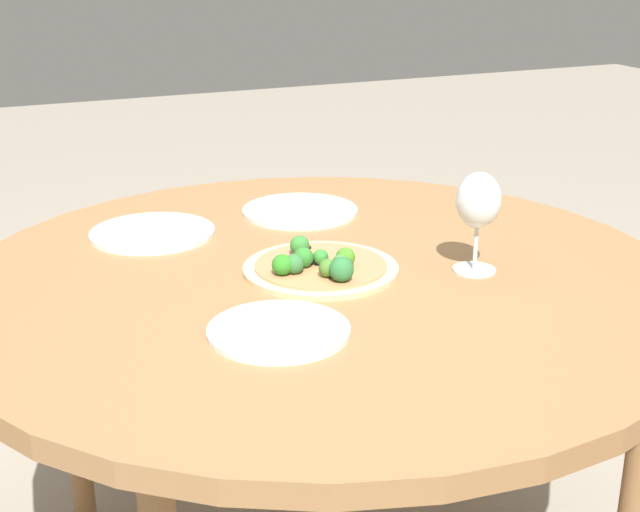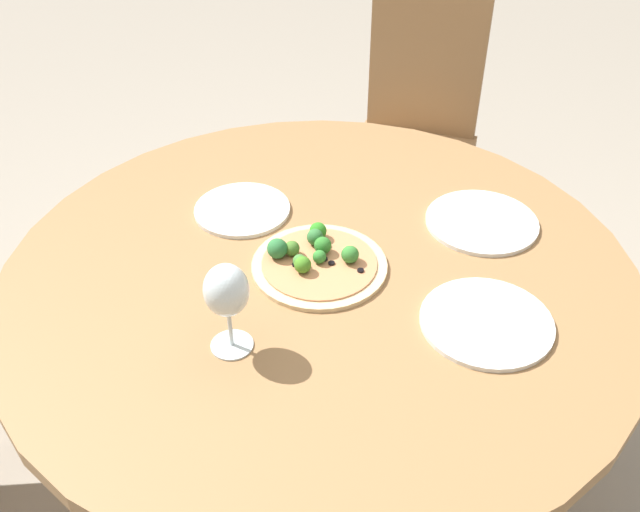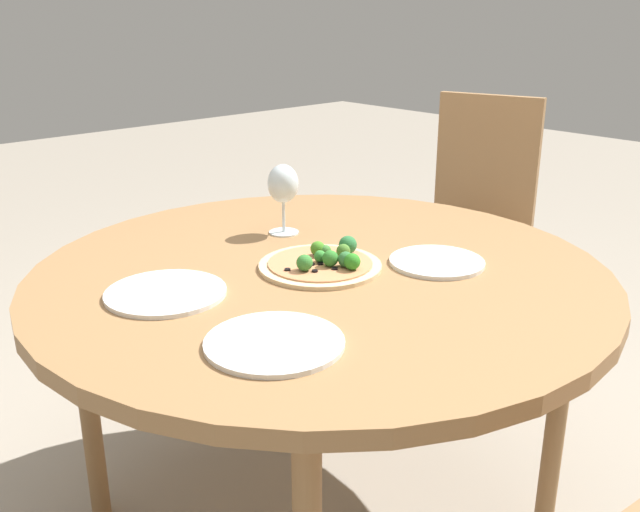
{
  "view_description": "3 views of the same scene",
  "coord_description": "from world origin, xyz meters",
  "px_view_note": "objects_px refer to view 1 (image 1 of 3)",
  "views": [
    {
      "loc": [
        1.4,
        -0.61,
        1.31
      ],
      "look_at": [
        -0.0,
        -0.0,
        0.75
      ],
      "focal_mm": 50.0,
      "sensor_mm": 36.0,
      "label": 1
    },
    {
      "loc": [
        -0.25,
        1.15,
        1.66
      ],
      "look_at": [
        -0.0,
        -0.0,
        0.75
      ],
      "focal_mm": 40.0,
      "sensor_mm": 36.0,
      "label": 2
    },
    {
      "loc": [
        -1.06,
        -1.14,
        1.3
      ],
      "look_at": [
        -0.0,
        -0.0,
        0.75
      ],
      "focal_mm": 40.0,
      "sensor_mm": 36.0,
      "label": 3
    }
  ],
  "objects_px": {
    "pizza": "(319,266)",
    "plate_side": "(279,331)",
    "plate_far": "(152,233)",
    "wine_glass": "(478,203)",
    "plate_near": "(300,211)"
  },
  "relations": [
    {
      "from": "pizza",
      "to": "plate_far",
      "type": "relative_size",
      "value": 1.12
    },
    {
      "from": "pizza",
      "to": "plate_far",
      "type": "distance_m",
      "value": 0.41
    },
    {
      "from": "plate_side",
      "to": "pizza",
      "type": "bearing_deg",
      "value": 142.95
    },
    {
      "from": "pizza",
      "to": "wine_glass",
      "type": "relative_size",
      "value": 1.54
    },
    {
      "from": "pizza",
      "to": "plate_far",
      "type": "height_order",
      "value": "pizza"
    },
    {
      "from": "wine_glass",
      "to": "plate_far",
      "type": "bearing_deg",
      "value": -131.65
    },
    {
      "from": "pizza",
      "to": "plate_far",
      "type": "bearing_deg",
      "value": -145.92
    },
    {
      "from": "wine_glass",
      "to": "pizza",
      "type": "bearing_deg",
      "value": -111.16
    },
    {
      "from": "pizza",
      "to": "wine_glass",
      "type": "xyz_separation_m",
      "value": [
        0.1,
        0.27,
        0.12
      ]
    },
    {
      "from": "wine_glass",
      "to": "plate_far",
      "type": "relative_size",
      "value": 0.73
    },
    {
      "from": "wine_glass",
      "to": "plate_near",
      "type": "distance_m",
      "value": 0.5
    },
    {
      "from": "plate_near",
      "to": "plate_far",
      "type": "relative_size",
      "value": 1.0
    },
    {
      "from": "pizza",
      "to": "plate_side",
      "type": "relative_size",
      "value": 1.28
    },
    {
      "from": "pizza",
      "to": "plate_side",
      "type": "height_order",
      "value": "pizza"
    },
    {
      "from": "plate_near",
      "to": "plate_side",
      "type": "bearing_deg",
      "value": -25.38
    }
  ]
}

